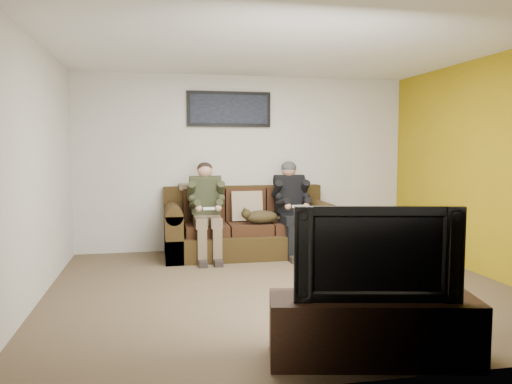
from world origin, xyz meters
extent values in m
plane|color=brown|center=(0.00, 0.00, 0.00)|extent=(5.00, 5.00, 0.00)
plane|color=silver|center=(0.00, 0.00, 2.60)|extent=(5.00, 5.00, 0.00)
plane|color=beige|center=(0.00, 2.25, 1.30)|extent=(5.00, 0.00, 5.00)
plane|color=beige|center=(0.00, -2.25, 1.30)|extent=(5.00, 0.00, 5.00)
plane|color=beige|center=(-2.50, 0.00, 1.30)|extent=(0.00, 4.50, 4.50)
plane|color=beige|center=(2.50, 0.00, 1.30)|extent=(0.00, 4.50, 4.50)
plane|color=#A68810|center=(2.49, 0.00, 1.30)|extent=(0.00, 4.50, 4.50)
cube|color=#362710|center=(-0.05, 1.75, 0.16)|extent=(2.35, 1.02, 0.32)
cube|color=#362710|center=(-0.05, 2.15, 0.64)|extent=(2.35, 0.21, 0.64)
cube|color=#362710|center=(-1.11, 1.75, 0.32)|extent=(0.24, 1.02, 0.64)
cube|color=#362710|center=(1.01, 1.75, 0.32)|extent=(0.24, 1.02, 0.64)
cylinder|color=#362710|center=(-1.11, 1.75, 0.64)|extent=(0.24, 1.02, 0.24)
cylinder|color=#362710|center=(1.01, 1.75, 0.64)|extent=(0.24, 1.02, 0.24)
cube|color=#371F10|center=(-0.66, 1.70, 0.40)|extent=(0.59, 0.64, 0.15)
cube|color=#371F10|center=(-0.66, 2.00, 0.71)|extent=(0.59, 0.15, 0.47)
cube|color=#371F10|center=(-0.05, 1.70, 0.40)|extent=(0.59, 0.64, 0.15)
cube|color=#371F10|center=(-0.05, 2.00, 0.71)|extent=(0.59, 0.15, 0.47)
cube|color=#371F10|center=(0.56, 1.70, 0.40)|extent=(0.59, 0.64, 0.15)
cube|color=#371F10|center=(0.56, 2.00, 0.71)|extent=(0.59, 0.15, 0.47)
cube|color=#9C8166|center=(-0.05, 1.88, 0.68)|extent=(0.45, 0.21, 0.45)
cube|color=gray|center=(-0.76, 2.13, 0.96)|extent=(0.48, 0.24, 0.09)
cube|color=brown|center=(-0.66, 1.66, 0.54)|extent=(0.36, 0.30, 0.14)
cube|color=#2C301D|center=(-0.66, 1.76, 0.84)|extent=(0.40, 0.30, 0.53)
cylinder|color=#2C301D|center=(-0.66, 1.78, 1.05)|extent=(0.44, 0.18, 0.18)
sphere|color=tan|center=(-0.66, 1.80, 1.21)|extent=(0.21, 0.21, 0.21)
cube|color=brown|center=(-0.76, 1.46, 0.53)|extent=(0.15, 0.42, 0.13)
cube|color=brown|center=(-0.56, 1.46, 0.53)|extent=(0.15, 0.42, 0.13)
cube|color=brown|center=(-0.76, 1.26, 0.24)|extent=(0.12, 0.13, 0.47)
cube|color=brown|center=(-0.56, 1.26, 0.24)|extent=(0.12, 0.13, 0.47)
cube|color=black|center=(-0.76, 1.18, 0.04)|extent=(0.11, 0.26, 0.08)
cube|color=black|center=(-0.56, 1.18, 0.04)|extent=(0.11, 0.26, 0.08)
cylinder|color=#2C301D|center=(-0.86, 1.69, 0.94)|extent=(0.11, 0.30, 0.28)
cylinder|color=#2C301D|center=(-0.46, 1.69, 0.94)|extent=(0.11, 0.30, 0.28)
cylinder|color=#2C301D|center=(-0.83, 1.47, 0.78)|extent=(0.14, 0.32, 0.15)
cylinder|color=#2C301D|center=(-0.49, 1.47, 0.78)|extent=(0.14, 0.32, 0.15)
sphere|color=tan|center=(-0.79, 1.35, 0.73)|extent=(0.09, 0.09, 0.09)
sphere|color=tan|center=(-0.53, 1.35, 0.73)|extent=(0.09, 0.09, 0.09)
cube|color=white|center=(-0.66, 1.33, 0.73)|extent=(0.15, 0.04, 0.03)
ellipsoid|color=black|center=(-0.66, 1.82, 1.24)|extent=(0.22, 0.22, 0.17)
cube|color=black|center=(0.56, 1.66, 0.54)|extent=(0.36, 0.30, 0.14)
cube|color=black|center=(0.56, 1.76, 0.84)|extent=(0.40, 0.30, 0.53)
cylinder|color=black|center=(0.56, 1.78, 1.05)|extent=(0.44, 0.18, 0.18)
sphere|color=#A1715A|center=(0.56, 1.80, 1.21)|extent=(0.21, 0.21, 0.21)
cube|color=black|center=(0.46, 1.46, 0.53)|extent=(0.15, 0.42, 0.13)
cube|color=black|center=(0.66, 1.46, 0.53)|extent=(0.15, 0.42, 0.13)
cube|color=black|center=(0.46, 1.26, 0.24)|extent=(0.12, 0.13, 0.47)
cube|color=black|center=(0.66, 1.26, 0.24)|extent=(0.12, 0.13, 0.47)
cube|color=black|center=(0.46, 1.18, 0.04)|extent=(0.11, 0.26, 0.08)
cube|color=black|center=(0.66, 1.18, 0.04)|extent=(0.11, 0.26, 0.08)
cylinder|color=black|center=(0.36, 1.69, 0.94)|extent=(0.11, 0.30, 0.28)
cylinder|color=black|center=(0.76, 1.69, 0.94)|extent=(0.11, 0.30, 0.28)
cylinder|color=black|center=(0.39, 1.47, 0.78)|extent=(0.14, 0.32, 0.15)
cylinder|color=black|center=(0.73, 1.47, 0.78)|extent=(0.14, 0.32, 0.15)
sphere|color=#A1715A|center=(0.43, 1.35, 0.73)|extent=(0.09, 0.09, 0.09)
sphere|color=#A1715A|center=(0.69, 1.35, 0.73)|extent=(0.09, 0.09, 0.09)
cube|color=white|center=(0.56, 1.33, 0.73)|extent=(0.15, 0.04, 0.03)
ellipsoid|color=black|center=(0.56, 1.80, 1.24)|extent=(0.22, 0.22, 0.19)
ellipsoid|color=#45371B|center=(0.10, 1.56, 0.57)|extent=(0.47, 0.26, 0.19)
sphere|color=#45371B|center=(-0.12, 1.53, 0.62)|extent=(0.14, 0.14, 0.14)
cone|color=#45371B|center=(-0.14, 1.50, 0.69)|extent=(0.04, 0.04, 0.04)
cone|color=#45371B|center=(-0.14, 1.57, 0.69)|extent=(0.04, 0.04, 0.04)
cylinder|color=#45371B|center=(0.34, 1.61, 0.53)|extent=(0.26, 0.13, 0.08)
cube|color=black|center=(-0.25, 2.22, 2.10)|extent=(1.25, 0.04, 0.52)
cube|color=black|center=(-0.25, 2.19, 2.10)|extent=(1.15, 0.01, 0.42)
cube|color=black|center=(0.16, -1.95, 0.23)|extent=(1.54, 0.77, 0.46)
imported|color=black|center=(0.16, -1.95, 0.80)|extent=(1.16, 0.39, 0.66)
camera|label=1|loc=(-1.35, -5.18, 1.52)|focal=35.00mm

